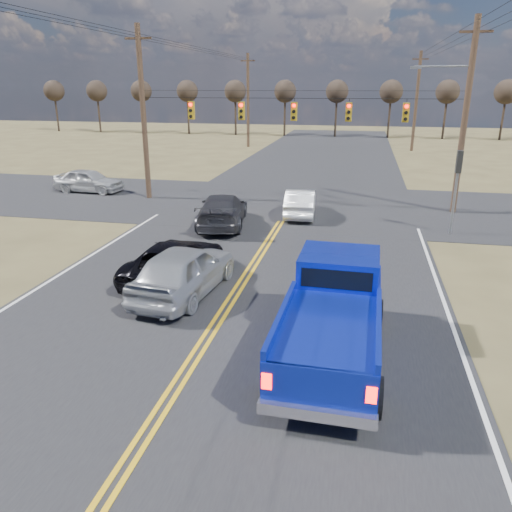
% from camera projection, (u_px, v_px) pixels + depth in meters
% --- Properties ---
extents(ground, '(160.00, 160.00, 0.00)m').
position_uv_depth(ground, '(193.00, 360.00, 12.78)').
color(ground, brown).
rests_on(ground, ground).
extents(road_main, '(14.00, 120.00, 0.02)m').
position_uv_depth(road_main, '(266.00, 245.00, 22.03)').
color(road_main, '#28282B').
rests_on(road_main, ground).
extents(road_cross, '(120.00, 12.00, 0.02)m').
position_uv_depth(road_cross, '(292.00, 205.00, 29.43)').
color(road_cross, '#28282B').
rests_on(road_cross, ground).
extents(signal_gantry, '(19.60, 4.83, 10.00)m').
position_uv_depth(signal_gantry, '(302.00, 116.00, 27.50)').
color(signal_gantry, '#473323').
rests_on(signal_gantry, ground).
extents(utility_poles, '(19.60, 58.32, 10.00)m').
position_uv_depth(utility_poles, '(291.00, 114.00, 26.81)').
color(utility_poles, '#473323').
rests_on(utility_poles, ground).
extents(treeline, '(87.00, 117.80, 7.40)m').
position_uv_depth(treeline, '(311.00, 100.00, 35.88)').
color(treeline, '#33261C').
rests_on(treeline, ground).
extents(pickup_truck, '(2.65, 6.37, 2.37)m').
position_uv_depth(pickup_truck, '(333.00, 316.00, 12.60)').
color(pickup_truck, black).
rests_on(pickup_truck, ground).
extents(silver_suv, '(2.60, 5.26, 1.72)m').
position_uv_depth(silver_suv, '(184.00, 270.00, 16.57)').
color(silver_suv, '#A8ABB0').
rests_on(silver_suv, ground).
extents(black_suv, '(2.73, 5.21, 1.40)m').
position_uv_depth(black_suv, '(175.00, 260.00, 17.99)').
color(black_suv, black).
rests_on(black_suv, ground).
extents(white_car_queue, '(1.83, 4.46, 1.44)m').
position_uv_depth(white_car_queue, '(300.00, 203.00, 26.73)').
color(white_car_queue, white).
rests_on(white_car_queue, ground).
extents(dgrey_car_queue, '(3.01, 5.69, 1.57)m').
position_uv_depth(dgrey_car_queue, '(222.00, 210.00, 24.82)').
color(dgrey_car_queue, '#343439').
rests_on(dgrey_car_queue, ground).
extents(cross_car_west, '(2.02, 4.57, 1.53)m').
position_uv_depth(cross_car_west, '(89.00, 181.00, 32.65)').
color(cross_car_west, '#BEBEBE').
rests_on(cross_car_west, ground).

